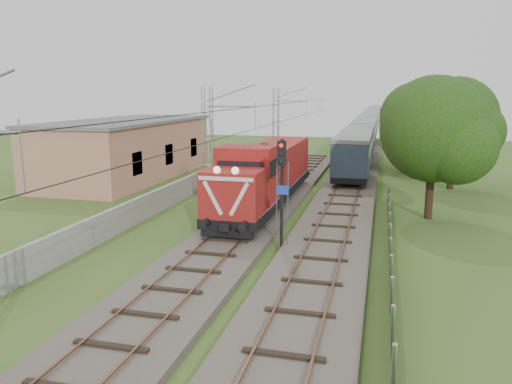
# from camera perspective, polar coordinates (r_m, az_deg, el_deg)

# --- Properties ---
(ground) EXTENTS (140.00, 140.00, 0.00)m
(ground) POSITION_cam_1_polar(r_m,az_deg,el_deg) (20.05, -8.81, -11.21)
(ground) COLOR #3C5921
(ground) RESTS_ON ground
(track_main) EXTENTS (4.20, 70.00, 0.45)m
(track_main) POSITION_cam_1_polar(r_m,az_deg,el_deg) (26.19, -2.83, -5.22)
(track_main) COLOR #6B6054
(track_main) RESTS_ON ground
(track_side) EXTENTS (4.20, 80.00, 0.45)m
(track_side) POSITION_cam_1_polar(r_m,az_deg,el_deg) (37.81, 10.31, -0.23)
(track_side) COLOR #6B6054
(track_side) RESTS_ON ground
(catenary) EXTENTS (3.31, 70.00, 8.00)m
(catenary) POSITION_cam_1_polar(r_m,az_deg,el_deg) (31.00, -5.41, 4.63)
(catenary) COLOR gray
(catenary) RESTS_ON ground
(boundary_wall) EXTENTS (0.25, 40.00, 1.50)m
(boundary_wall) POSITION_cam_1_polar(r_m,az_deg,el_deg) (32.89, -11.14, -0.98)
(boundary_wall) COLOR #9E9E99
(boundary_wall) RESTS_ON ground
(station_building) EXTENTS (8.40, 20.40, 5.22)m
(station_building) POSITION_cam_1_polar(r_m,az_deg,el_deg) (46.99, -14.38, 4.86)
(station_building) COLOR tan
(station_building) RESTS_ON ground
(fence) EXTENTS (0.12, 32.00, 1.20)m
(fence) POSITION_cam_1_polar(r_m,az_deg,el_deg) (21.20, 15.15, -8.48)
(fence) COLOR black
(fence) RESTS_ON ground
(locomotive) EXTENTS (3.15, 17.98, 4.57)m
(locomotive) POSITION_cam_1_polar(r_m,az_deg,el_deg) (33.21, 1.16, 2.13)
(locomotive) COLOR black
(locomotive) RESTS_ON ground
(coach_rake) EXTENTS (2.94, 110.07, 3.40)m
(coach_rake) POSITION_cam_1_polar(r_m,az_deg,el_deg) (93.69, 12.89, 7.88)
(coach_rake) COLOR black
(coach_rake) RESTS_ON ground
(signal_post) EXTENTS (0.60, 0.47, 5.49)m
(signal_post) POSITION_cam_1_polar(r_m,az_deg,el_deg) (23.65, 2.96, 1.90)
(signal_post) COLOR black
(signal_post) RESTS_ON ground
(tree_a) EXTENTS (6.69, 6.37, 8.67)m
(tree_a) POSITION_cam_1_polar(r_m,az_deg,el_deg) (31.72, 19.81, 6.64)
(tree_a) COLOR #362216
(tree_a) RESTS_ON ground
(tree_b) EXTENTS (6.84, 6.52, 8.87)m
(tree_b) POSITION_cam_1_polar(r_m,az_deg,el_deg) (42.49, 21.91, 7.68)
(tree_b) COLOR #362216
(tree_b) RESTS_ON ground
(tree_c) EXTENTS (5.96, 5.67, 7.72)m
(tree_c) POSITION_cam_1_polar(r_m,az_deg,el_deg) (51.26, 17.17, 7.67)
(tree_c) COLOR #362216
(tree_c) RESTS_ON ground
(tree_d) EXTENTS (7.28, 6.93, 9.44)m
(tree_d) POSITION_cam_1_polar(r_m,az_deg,el_deg) (64.59, 20.02, 9.11)
(tree_d) COLOR #362216
(tree_d) RESTS_ON ground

